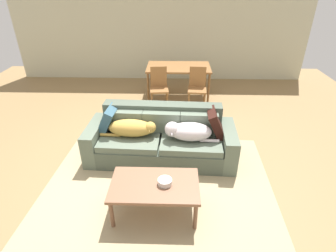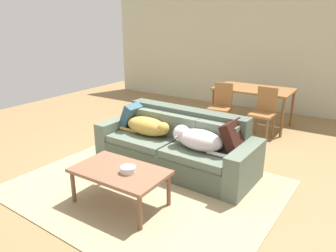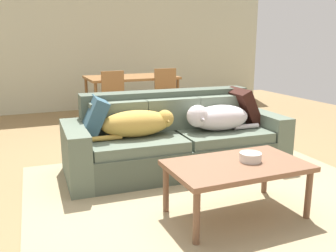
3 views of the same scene
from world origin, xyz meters
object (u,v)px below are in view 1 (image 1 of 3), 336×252
(dining_chair_near_left, at_px, (159,86))
(throw_pillow_by_right_arm, at_px, (216,123))
(dog_on_left_cushion, at_px, (133,128))
(dining_table, at_px, (179,69))
(bowl_on_coffee_table, at_px, (165,182))
(couch, at_px, (161,139))
(dining_chair_near_right, at_px, (197,86))
(dog_on_right_cushion, at_px, (187,131))
(coffee_table, at_px, (155,187))
(throw_pillow_by_left_arm, at_px, (108,120))

(dining_chair_near_left, bearing_deg, throw_pillow_by_right_arm, -67.42)
(dog_on_left_cushion, bearing_deg, dining_table, 76.69)
(bowl_on_coffee_table, bearing_deg, couch, 95.02)
(dog_on_left_cushion, bearing_deg, dining_chair_near_left, 84.02)
(dining_table, height_order, dining_chair_near_right, dining_chair_near_right)
(couch, height_order, dining_chair_near_right, dining_chair_near_right)
(dog_on_left_cushion, height_order, dining_table, dining_table)
(dog_on_left_cushion, height_order, dog_on_right_cushion, dog_on_right_cushion)
(dog_on_right_cushion, distance_m, dining_chair_near_left, 2.16)
(couch, bearing_deg, coffee_table, -88.30)
(dog_on_left_cushion, bearing_deg, bowl_on_coffee_table, -61.91)
(couch, distance_m, dog_on_right_cushion, 0.51)
(dog_on_left_cushion, relative_size, throw_pillow_by_left_arm, 2.10)
(dog_on_left_cushion, xyz_separation_m, throw_pillow_by_left_arm, (-0.42, 0.17, 0.05))
(couch, distance_m, bowl_on_coffee_table, 1.25)
(dog_on_left_cushion, height_order, coffee_table, dog_on_left_cushion)
(dog_on_right_cushion, distance_m, dining_table, 2.68)
(couch, xyz_separation_m, throw_pillow_by_right_arm, (0.87, 0.01, 0.30))
(dog_on_right_cushion, distance_m, bowl_on_coffee_table, 1.11)
(dining_table, xyz_separation_m, dining_chair_near_right, (0.41, -0.62, -0.19))
(dog_on_right_cushion, xyz_separation_m, dining_chair_near_right, (0.29, 2.05, -0.05))
(couch, xyz_separation_m, dog_on_left_cushion, (-0.44, -0.08, 0.24))
(coffee_table, bearing_deg, dining_table, 85.35)
(couch, xyz_separation_m, throw_pillow_by_left_arm, (-0.87, 0.09, 0.30))
(throw_pillow_by_right_arm, bearing_deg, dog_on_right_cushion, -158.21)
(bowl_on_coffee_table, distance_m, dining_chair_near_right, 3.16)
(couch, relative_size, dog_on_right_cushion, 2.87)
(couch, height_order, bowl_on_coffee_table, couch)
(couch, distance_m, dining_table, 2.55)
(couch, height_order, dog_on_left_cushion, couch)
(throw_pillow_by_right_arm, relative_size, dining_chair_near_right, 0.47)
(throw_pillow_by_left_arm, bearing_deg, dog_on_right_cushion, -11.52)
(dog_on_left_cushion, relative_size, bowl_on_coffee_table, 5.08)
(bowl_on_coffee_table, distance_m, dining_table, 3.74)
(bowl_on_coffee_table, bearing_deg, dog_on_right_cushion, 74.12)
(dog_on_left_cushion, distance_m, throw_pillow_by_right_arm, 1.32)
(throw_pillow_by_left_arm, bearing_deg, dining_chair_near_left, 68.47)
(dining_table, relative_size, dining_chair_near_right, 1.60)
(coffee_table, xyz_separation_m, dining_chair_near_right, (0.72, 3.11, 0.12))
(bowl_on_coffee_table, bearing_deg, throw_pillow_by_left_arm, 126.45)
(throw_pillow_by_right_arm, bearing_deg, couch, -179.16)
(dining_chair_near_left, bearing_deg, couch, -91.21)
(throw_pillow_by_left_arm, relative_size, throw_pillow_by_right_arm, 0.98)
(couch, relative_size, bowl_on_coffee_table, 13.70)
(dining_chair_near_left, bearing_deg, throw_pillow_by_left_arm, -117.13)
(dog_on_left_cushion, xyz_separation_m, dining_chair_near_right, (1.14, 1.96, -0.04))
(coffee_table, distance_m, dining_chair_near_left, 3.15)
(throw_pillow_by_right_arm, bearing_deg, throw_pillow_by_left_arm, 177.51)
(throw_pillow_by_right_arm, height_order, dining_chair_near_left, dining_chair_near_left)
(dining_chair_near_left, relative_size, dining_chair_near_right, 0.98)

